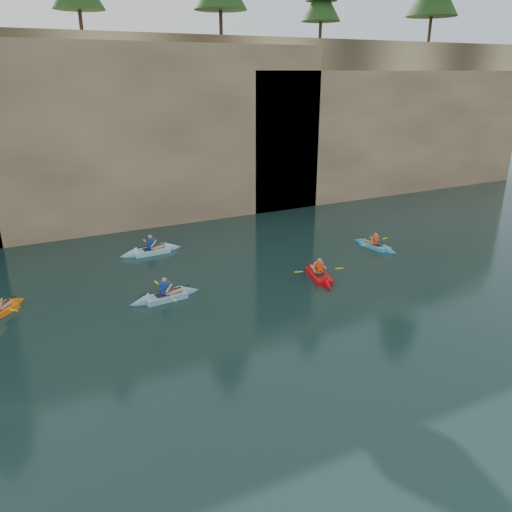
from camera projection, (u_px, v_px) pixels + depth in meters
name	position (u px, v px, depth m)	size (l,w,h in m)	color
ground	(317.00, 447.00, 13.23)	(160.00, 160.00, 0.00)	black
cliff	(92.00, 121.00, 36.24)	(70.00, 16.00, 12.00)	tan
cliff_slab_center	(147.00, 134.00, 31.00)	(24.00, 2.40, 11.40)	tan
cliff_slab_east	(394.00, 131.00, 39.76)	(26.00, 2.40, 9.84)	tan
sea_cave_center	(55.00, 212.00, 29.34)	(3.50, 1.00, 3.20)	black
sea_cave_east	(265.00, 179.00, 35.05)	(5.00, 1.00, 4.50)	black
kayaker_ltblue_near	(165.00, 296.00, 21.76)	(3.27, 2.50, 1.28)	#7CAFCF
kayaker_red_far	(319.00, 275.00, 24.02)	(2.41, 3.50, 1.26)	red
kayaker_ltblue_mid	(151.00, 251.00, 27.29)	(3.49, 2.58, 1.32)	#94D2F8
kayaker_blue_east	(375.00, 246.00, 28.18)	(2.15, 3.14, 1.09)	#41AAE0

